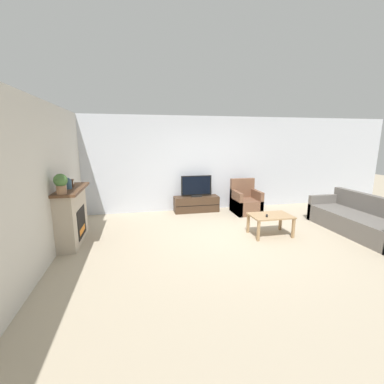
{
  "coord_description": "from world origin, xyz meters",
  "views": [
    {
      "loc": [
        -1.97,
        -4.92,
        2.05
      ],
      "look_at": [
        -0.75,
        0.79,
        0.85
      ],
      "focal_mm": 24.0,
      "sensor_mm": 36.0,
      "label": 1
    }
  ],
  "objects_px": {
    "mantel_clock": "(72,183)",
    "fireplace": "(72,215)",
    "potted_plant": "(61,183)",
    "couch": "(360,221)",
    "mantel_vase_left": "(64,185)",
    "armchair": "(245,202)",
    "tv_stand": "(196,204)",
    "coffee_table": "(271,218)",
    "tv": "(196,187)",
    "mantel_vase_centre_left": "(68,184)",
    "remote": "(267,216)"
  },
  "relations": [
    {
      "from": "remote",
      "to": "mantel_clock",
      "type": "bearing_deg",
      "value": -160.19
    },
    {
      "from": "potted_plant",
      "to": "armchair",
      "type": "bearing_deg",
      "value": 23.53
    },
    {
      "from": "mantel_vase_left",
      "to": "potted_plant",
      "type": "relative_size",
      "value": 0.83
    },
    {
      "from": "mantel_vase_centre_left",
      "to": "tv",
      "type": "bearing_deg",
      "value": 31.2
    },
    {
      "from": "mantel_vase_left",
      "to": "armchair",
      "type": "xyz_separation_m",
      "value": [
        4.26,
        1.68,
        -0.96
      ]
    },
    {
      "from": "armchair",
      "to": "tv",
      "type": "bearing_deg",
      "value": 163.24
    },
    {
      "from": "mantel_vase_centre_left",
      "to": "mantel_clock",
      "type": "height_order",
      "value": "mantel_vase_centre_left"
    },
    {
      "from": "mantel_vase_left",
      "to": "tv_stand",
      "type": "distance_m",
      "value": 3.73
    },
    {
      "from": "mantel_clock",
      "to": "fireplace",
      "type": "bearing_deg",
      "value": -97.2
    },
    {
      "from": "mantel_vase_centre_left",
      "to": "tv",
      "type": "relative_size",
      "value": 0.25
    },
    {
      "from": "tv",
      "to": "couch",
      "type": "distance_m",
      "value": 4.03
    },
    {
      "from": "tv",
      "to": "armchair",
      "type": "bearing_deg",
      "value": -16.76
    },
    {
      "from": "potted_plant",
      "to": "armchair",
      "type": "xyz_separation_m",
      "value": [
        4.26,
        1.85,
        -1.02
      ]
    },
    {
      "from": "mantel_clock",
      "to": "remote",
      "type": "xyz_separation_m",
      "value": [
        3.94,
        -0.69,
        -0.73
      ]
    },
    {
      "from": "fireplace",
      "to": "tv_stand",
      "type": "height_order",
      "value": "fireplace"
    },
    {
      "from": "mantel_vase_centre_left",
      "to": "remote",
      "type": "distance_m",
      "value": 4.04
    },
    {
      "from": "tv",
      "to": "armchair",
      "type": "relative_size",
      "value": 0.93
    },
    {
      "from": "mantel_vase_left",
      "to": "remote",
      "type": "xyz_separation_m",
      "value": [
        3.94,
        -0.14,
        -0.79
      ]
    },
    {
      "from": "mantel_clock",
      "to": "couch",
      "type": "relative_size",
      "value": 0.07
    },
    {
      "from": "mantel_vase_left",
      "to": "coffee_table",
      "type": "xyz_separation_m",
      "value": [
        4.07,
        -0.08,
        -0.87
      ]
    },
    {
      "from": "armchair",
      "to": "remote",
      "type": "relative_size",
      "value": 6.31
    },
    {
      "from": "fireplace",
      "to": "mantel_vase_left",
      "type": "distance_m",
      "value": 0.81
    },
    {
      "from": "potted_plant",
      "to": "tv_stand",
      "type": "distance_m",
      "value": 3.85
    },
    {
      "from": "potted_plant",
      "to": "couch",
      "type": "relative_size",
      "value": 0.16
    },
    {
      "from": "couch",
      "to": "potted_plant",
      "type": "bearing_deg",
      "value": 178.13
    },
    {
      "from": "mantel_vase_centre_left",
      "to": "remote",
      "type": "xyz_separation_m",
      "value": [
        3.94,
        -0.45,
        -0.75
      ]
    },
    {
      "from": "fireplace",
      "to": "tv",
      "type": "relative_size",
      "value": 1.59
    },
    {
      "from": "mantel_clock",
      "to": "potted_plant",
      "type": "relative_size",
      "value": 0.42
    },
    {
      "from": "mantel_vase_centre_left",
      "to": "couch",
      "type": "xyz_separation_m",
      "value": [
        6.08,
        -0.68,
        -0.94
      ]
    },
    {
      "from": "fireplace",
      "to": "armchair",
      "type": "relative_size",
      "value": 1.47
    },
    {
      "from": "mantel_vase_left",
      "to": "tv_stand",
      "type": "relative_size",
      "value": 0.23
    },
    {
      "from": "coffee_table",
      "to": "armchair",
      "type": "bearing_deg",
      "value": 83.92
    },
    {
      "from": "mantel_vase_left",
      "to": "tv",
      "type": "xyz_separation_m",
      "value": [
        2.92,
        2.08,
        -0.53
      ]
    },
    {
      "from": "mantel_vase_left",
      "to": "armchair",
      "type": "bearing_deg",
      "value": 21.53
    },
    {
      "from": "mantel_clock",
      "to": "tv",
      "type": "bearing_deg",
      "value": 27.59
    },
    {
      "from": "fireplace",
      "to": "potted_plant",
      "type": "height_order",
      "value": "potted_plant"
    },
    {
      "from": "mantel_clock",
      "to": "tv_stand",
      "type": "distance_m",
      "value": 3.44
    },
    {
      "from": "mantel_clock",
      "to": "coffee_table",
      "type": "height_order",
      "value": "mantel_clock"
    },
    {
      "from": "fireplace",
      "to": "tv_stand",
      "type": "distance_m",
      "value": 3.4
    },
    {
      "from": "coffee_table",
      "to": "remote",
      "type": "xyz_separation_m",
      "value": [
        -0.13,
        -0.06,
        0.07
      ]
    },
    {
      "from": "mantel_vase_centre_left",
      "to": "mantel_clock",
      "type": "relative_size",
      "value": 1.47
    },
    {
      "from": "mantel_vase_centre_left",
      "to": "couch",
      "type": "height_order",
      "value": "mantel_vase_centre_left"
    },
    {
      "from": "mantel_vase_centre_left",
      "to": "couch",
      "type": "relative_size",
      "value": 0.1
    },
    {
      "from": "armchair",
      "to": "couch",
      "type": "distance_m",
      "value": 2.75
    },
    {
      "from": "remote",
      "to": "couch",
      "type": "relative_size",
      "value": 0.07
    },
    {
      "from": "mantel_vase_left",
      "to": "couch",
      "type": "height_order",
      "value": "mantel_vase_left"
    },
    {
      "from": "mantel_clock",
      "to": "potted_plant",
      "type": "xyz_separation_m",
      "value": [
        -0.0,
        -0.73,
        0.13
      ]
    },
    {
      "from": "remote",
      "to": "couch",
      "type": "distance_m",
      "value": 2.16
    },
    {
      "from": "potted_plant",
      "to": "fireplace",
      "type": "bearing_deg",
      "value": 91.63
    },
    {
      "from": "fireplace",
      "to": "coffee_table",
      "type": "bearing_deg",
      "value": -6.86
    }
  ]
}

